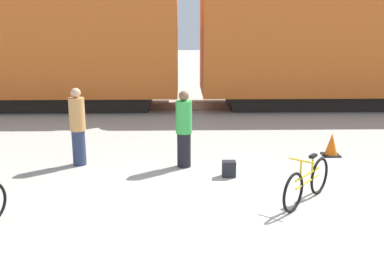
% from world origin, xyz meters
% --- Properties ---
extents(ground_plane, '(80.00, 80.00, 0.00)m').
position_xyz_m(ground_plane, '(0.00, 0.00, 0.00)').
color(ground_plane, '#A8A399').
extents(freight_train, '(26.78, 3.20, 5.79)m').
position_xyz_m(freight_train, '(0.00, 9.51, 3.04)').
color(freight_train, black).
rests_on(freight_train, ground_plane).
extents(rail_near, '(38.78, 0.07, 0.01)m').
position_xyz_m(rail_near, '(0.00, 8.79, 0.01)').
color(rail_near, '#4C4238').
rests_on(rail_near, ground_plane).
extents(rail_far, '(38.78, 0.07, 0.01)m').
position_xyz_m(rail_far, '(0.00, 10.22, 0.01)').
color(rail_far, '#4C4238').
rests_on(rail_far, ground_plane).
extents(bicycle_yellow, '(1.19, 1.38, 0.88)m').
position_xyz_m(bicycle_yellow, '(1.94, 0.38, 0.38)').
color(bicycle_yellow, black).
rests_on(bicycle_yellow, ground_plane).
extents(person_in_tan, '(0.35, 0.35, 1.76)m').
position_xyz_m(person_in_tan, '(-2.62, 2.65, 0.88)').
color(person_in_tan, '#283351').
rests_on(person_in_tan, ground_plane).
extents(person_in_green, '(0.36, 0.36, 1.72)m').
position_xyz_m(person_in_green, '(-0.25, 2.45, 0.86)').
color(person_in_green, black).
rests_on(person_in_green, ground_plane).
extents(backpack, '(0.28, 0.20, 0.34)m').
position_xyz_m(backpack, '(0.68, 1.77, 0.17)').
color(backpack, black).
rests_on(backpack, ground_plane).
extents(traffic_cone, '(0.40, 0.40, 0.55)m').
position_xyz_m(traffic_cone, '(3.32, 3.21, 0.25)').
color(traffic_cone, black).
rests_on(traffic_cone, ground_plane).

